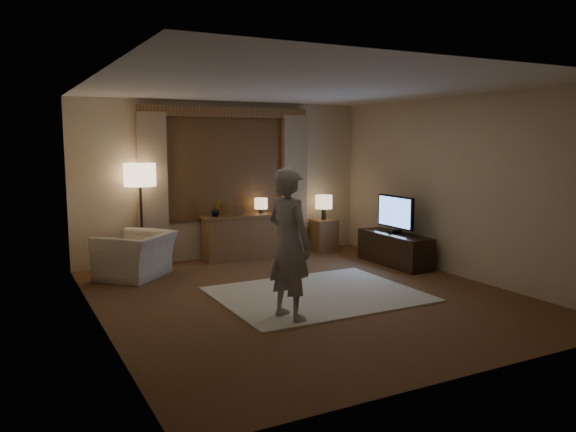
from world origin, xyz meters
TOP-DOWN VIEW (x-y plane):
  - room at (0.00, 0.50)m, footprint 5.04×5.54m
  - rug at (0.16, -0.02)m, footprint 2.50×2.00m
  - sideboard at (0.13, 2.50)m, footprint 1.20×0.40m
  - picture_frame at (0.13, 2.50)m, footprint 0.16×0.02m
  - plant at (-0.27, 2.50)m, footprint 0.17×0.13m
  - table_lamp_sideboard at (0.53, 2.50)m, footprint 0.22×0.22m
  - floor_lamp at (-1.48, 2.48)m, footprint 0.47×0.47m
  - armchair at (-1.69, 1.99)m, footprint 1.32×1.32m
  - side_table at (1.74, 2.45)m, footprint 0.40×0.40m
  - table_lamp_side at (1.74, 2.45)m, footprint 0.30×0.30m
  - tv_stand at (2.15, 0.95)m, footprint 0.45×1.40m
  - tv at (2.15, 0.95)m, footprint 0.20×0.83m
  - person at (-0.62, -0.72)m, footprint 0.54×0.69m

SIDE VIEW (x-z plane):
  - rug at x=0.16m, z-range 0.00..0.02m
  - tv_stand at x=2.15m, z-range 0.00..0.50m
  - side_table at x=1.74m, z-range 0.00..0.56m
  - armchair at x=-1.69m, z-range 0.00..0.65m
  - sideboard at x=0.13m, z-range 0.00..0.70m
  - picture_frame at x=0.13m, z-range 0.70..0.90m
  - tv at x=2.15m, z-range 0.53..1.13m
  - plant at x=-0.27m, z-range 0.70..1.00m
  - person at x=-0.62m, z-range 0.02..1.68m
  - table_lamp_side at x=1.74m, z-range 0.65..1.09m
  - table_lamp_sideboard at x=0.53m, z-range 0.75..1.05m
  - room at x=0.00m, z-range 0.01..2.65m
  - floor_lamp at x=-1.48m, z-range 0.55..2.17m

